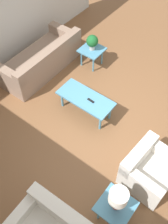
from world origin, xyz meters
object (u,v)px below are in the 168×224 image
object	(u,v)px
sofa	(42,61)
side_table_plant	(92,51)
potted_plant	(92,41)
armchair	(148,170)
table_lamp	(118,198)
coffee_table	(86,99)
side_table_lamp	(116,207)

from	to	relation	value
sofa	side_table_plant	xyz separation A→B (m)	(-0.86, -0.90, 0.12)
side_table_plant	potted_plant	xyz separation A→B (m)	(-0.00, -0.00, 0.29)
sofa	potted_plant	xyz separation A→B (m)	(-0.86, -0.90, 0.42)
armchair	table_lamp	size ratio (longest dim) A/B	1.89
coffee_table	side_table_lamp	size ratio (longest dim) A/B	2.22
sofa	armchair	size ratio (longest dim) A/B	2.30
coffee_table	side_table_lamp	world-z (taller)	side_table_lamp
side_table_lamp	side_table_plant	bearing A→B (deg)	-47.91
potted_plant	coffee_table	bearing A→B (deg)	121.63
potted_plant	side_table_lamp	bearing A→B (deg)	132.09
coffee_table	potted_plant	world-z (taller)	potted_plant
armchair	coffee_table	bearing A→B (deg)	77.22
sofa	potted_plant	bearing A→B (deg)	135.74
potted_plant	table_lamp	xyz separation A→B (m)	(-2.53, 2.80, 0.11)
side_table_plant	table_lamp	xyz separation A→B (m)	(-2.53, 2.80, 0.40)
sofa	side_table_lamp	xyz separation A→B (m)	(-3.38, 1.90, 0.12)
armchair	coffee_table	xyz separation A→B (m)	(1.80, -0.55, 0.11)
side_table_lamp	potted_plant	world-z (taller)	potted_plant
coffee_table	side_table_lamp	xyz separation A→B (m)	(-1.71, 1.48, 0.00)
side_table_plant	table_lamp	bearing A→B (deg)	132.09
armchair	side_table_plant	size ratio (longest dim) A/B	1.72
armchair	side_table_plant	world-z (taller)	armchair
coffee_table	table_lamp	bearing A→B (deg)	139.23
coffee_table	sofa	bearing A→B (deg)	-14.13
armchair	coffee_table	size ratio (longest dim) A/B	0.78
sofa	armchair	xyz separation A→B (m)	(-3.47, 0.97, 0.01)
coffee_table	side_table_plant	size ratio (longest dim) A/B	2.22
table_lamp	sofa	bearing A→B (deg)	-29.29
armchair	table_lamp	world-z (taller)	table_lamp
coffee_table	side_table_plant	world-z (taller)	side_table_plant
coffee_table	table_lamp	world-z (taller)	table_lamp
armchair	side_table_lamp	size ratio (longest dim) A/B	1.72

